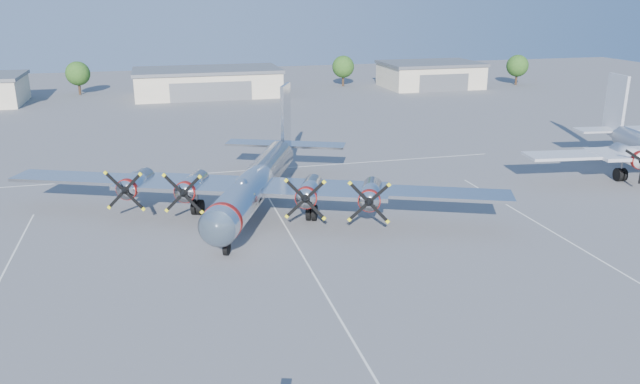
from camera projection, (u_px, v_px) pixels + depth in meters
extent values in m
plane|color=#545457|center=(301.00, 253.00, 49.36)|extent=(260.00, 260.00, 0.00)
cube|color=silver|center=(317.00, 279.00, 44.75)|extent=(0.15, 40.00, 0.01)
cube|color=silver|center=(581.00, 249.00, 50.09)|extent=(0.15, 40.00, 0.01)
cube|color=silver|center=(252.00, 170.00, 72.38)|extent=(60.00, 0.15, 0.01)
cube|color=beige|center=(208.00, 84.00, 124.16)|extent=(28.00, 14.00, 4.80)
cube|color=slate|center=(207.00, 70.00, 123.33)|extent=(28.60, 14.60, 0.60)
cube|color=slate|center=(211.00, 92.00, 117.84)|extent=(15.40, 0.20, 3.60)
cube|color=beige|center=(430.00, 76.00, 135.80)|extent=(20.00, 14.00, 4.80)
cube|color=slate|center=(431.00, 63.00, 134.98)|extent=(20.60, 14.60, 0.60)
cube|color=slate|center=(444.00, 83.00, 129.49)|extent=(11.00, 0.20, 3.60)
cylinder|color=#382619|center=(79.00, 88.00, 125.76)|extent=(0.50, 0.50, 2.80)
sphere|color=#174112|center=(78.00, 73.00, 124.90)|extent=(4.80, 4.80, 4.80)
cylinder|color=#382619|center=(343.00, 80.00, 137.27)|extent=(0.50, 0.50, 2.80)
sphere|color=#174112|center=(343.00, 67.00, 136.40)|extent=(4.80, 4.80, 4.80)
cylinder|color=#382619|center=(516.00, 79.00, 139.12)|extent=(0.50, 0.50, 2.80)
sphere|color=#174112|center=(517.00, 66.00, 138.25)|extent=(4.80, 4.80, 4.80)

